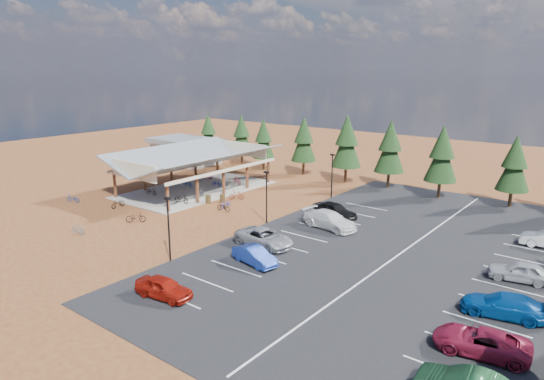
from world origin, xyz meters
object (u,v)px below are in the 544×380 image
Objects in this scene: outbuilding at (186,150)px; car_4 at (334,210)px; bike_8 at (118,203)px; bike_16 at (223,207)px; bike_15 at (236,195)px; car_1 at (255,256)px; car_2 at (264,238)px; lamp_post_2 at (332,173)px; bike_7 at (237,180)px; car_3 at (330,220)px; trash_bin_0 at (208,199)px; bike_6 at (217,183)px; bike_10 at (73,198)px; bike_4 at (182,198)px; car_7 at (504,305)px; bike_3 at (207,176)px; bike_5 at (199,191)px; bike_0 at (152,191)px; lamp_post_1 at (267,194)px; lamp_post_0 at (169,225)px; bike_12 at (136,217)px; bike_13 at (78,229)px; bike_2 at (187,183)px; car_8 at (520,271)px; bike_pavilion at (196,159)px; car_6 at (481,341)px; bike_1 at (182,184)px; car_0 at (164,287)px; trash_bin_1 at (223,198)px; bike_14 at (226,204)px.

outbuilding is 35.10m from car_4.
bike_16 is at bearing 22.59° from bike_8.
bike_15 is at bearing 101.63° from car_4.
car_2 is at bearing 39.55° from car_1.
lamp_post_2 reaches higher than bike_7.
trash_bin_0 is at bearing 101.45° from car_3.
bike_6 is 16.83m from bike_10.
bike_7 is (-0.98, 10.24, 0.03)m from bike_4.
outbuilding is 55.82m from car_7.
bike_5 reaches higher than bike_3.
car_1 is (22.62, -8.19, 0.14)m from bike_0.
bike_7 is at bearing 142.12° from lamp_post_1.
lamp_post_0 is at bearing -141.76° from bike_6.
bike_12 and bike_13 have the same top height.
bike_5 is 21.50m from car_1.
car_8 is at bearing -90.65° from bike_2.
outbuilding is (-14.00, 11.00, -1.80)m from bike_pavilion.
bike_12 is (4.77, -12.58, -3.32)m from bike_pavilion.
bike_7 is 0.36× the size of car_6.
lamp_post_0 is 22.76m from car_6.
bike_1 is at bearing -115.07° from car_7.
bike_pavilion is at bearing -20.50° from bike_0.
car_1 reaches higher than bike_7.
car_4 is (14.00, 3.65, 0.41)m from trash_bin_0.
car_8 is (22.20, 12.70, -2.22)m from lamp_post_0.
lamp_post_1 is at bearing 129.77° from bike_13.
outbuilding is at bearing 179.39° from bike_10.
bike_3 is 0.39× the size of car_0.
bike_10 is 0.98× the size of bike_15.
bike_8 is 0.38× the size of car_6.
bike_3 is at bearing 88.59° from bike_8.
car_2 is at bearing -26.42° from trash_bin_0.
bike_0 is 5.31m from bike_4.
car_0 reaches higher than bike_1.
bike_10 is 0.42× the size of car_1.
trash_bin_1 is 2.32m from bike_14.
car_8 is (17.73, 17.05, 0.02)m from car_0.
bike_4 is 7.40m from bike_12.
bike_1 is 5.64m from bike_3.
bike_6 is at bearing 151.79° from lamp_post_1.
bike_7 is 0.92× the size of bike_12.
bike_13 reaches higher than bike_8.
bike_3 is 17.60m from bike_10.
car_1 is at bearing -35.26° from outbuilding.
car_1 reaches higher than bike_13.
bike_13 is at bearing -67.05° from bike_8.
bike_4 is at bearing -133.39° from trash_bin_1.
car_6 is at bearing 85.50° from bike_13.
bike_0 is 10.18m from bike_15.
lamp_post_0 is 2.98× the size of bike_10.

